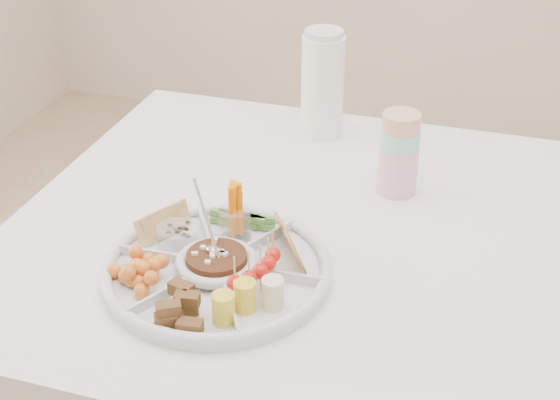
% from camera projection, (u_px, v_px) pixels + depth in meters
% --- Properties ---
extents(dining_table, '(1.52, 1.02, 0.76)m').
position_uv_depth(dining_table, '(404.00, 398.00, 1.59)').
color(dining_table, white).
rests_on(dining_table, floor).
extents(party_tray, '(0.39, 0.39, 0.04)m').
position_uv_depth(party_tray, '(217.00, 266.00, 1.31)').
color(party_tray, silver).
rests_on(party_tray, dining_table).
extents(bean_dip, '(0.10, 0.10, 0.04)m').
position_uv_depth(bean_dip, '(217.00, 262.00, 1.30)').
color(bean_dip, black).
rests_on(bean_dip, party_tray).
extents(tortillas, '(0.09, 0.09, 0.05)m').
position_uv_depth(tortillas, '(292.00, 244.00, 1.32)').
color(tortillas, '#9B683A').
rests_on(tortillas, party_tray).
extents(carrot_cucumber, '(0.11, 0.11, 0.10)m').
position_uv_depth(carrot_cucumber, '(240.00, 206.00, 1.39)').
color(carrot_cucumber, '#FF7700').
rests_on(carrot_cucumber, party_tray).
extents(pita_raisins, '(0.10, 0.10, 0.06)m').
position_uv_depth(pita_raisins, '(168.00, 225.00, 1.38)').
color(pita_raisins, '#E8B76B').
rests_on(pita_raisins, party_tray).
extents(cherries, '(0.12, 0.12, 0.05)m').
position_uv_depth(cherries, '(138.00, 271.00, 1.27)').
color(cherries, orange).
rests_on(cherries, party_tray).
extents(granola_chunks, '(0.10, 0.10, 0.04)m').
position_uv_depth(granola_chunks, '(188.00, 307.00, 1.19)').
color(granola_chunks, brown).
rests_on(granola_chunks, party_tray).
extents(banana_tomato, '(0.12, 0.12, 0.09)m').
position_uv_depth(banana_tomato, '(270.00, 282.00, 1.21)').
color(banana_tomato, '#F2DB6C').
rests_on(banana_tomato, party_tray).
extents(cup_stack, '(0.09, 0.09, 0.22)m').
position_uv_depth(cup_stack, '(400.00, 142.00, 1.51)').
color(cup_stack, beige).
rests_on(cup_stack, dining_table).
extents(thermos, '(0.12, 0.12, 0.25)m').
position_uv_depth(thermos, '(323.00, 83.00, 1.73)').
color(thermos, white).
rests_on(thermos, dining_table).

